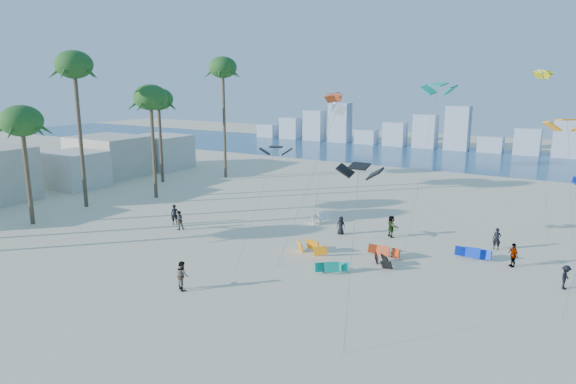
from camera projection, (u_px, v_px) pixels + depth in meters
The scene contains 10 objects.
ground at pixel (106, 311), 30.04m from camera, with size 220.00×220.00×0.00m, color beige.
ocean at pixel (435, 156), 90.34m from camera, with size 220.00×220.00×0.00m, color navy.
kitesurfer_near at pixel (175, 215), 47.67m from camera, with size 0.70×0.46×1.92m, color black.
kitesurfer_mid at pixel (182, 275), 32.93m from camera, with size 0.94×0.73×1.93m, color gray.
kitesurfers_far at pixel (393, 237), 41.22m from camera, with size 31.81×9.69×1.90m.
grounded_kites at pixel (362, 246), 40.37m from camera, with size 16.61×14.06×0.94m.
flying_kites at pixel (439, 117), 38.94m from camera, with size 30.10×29.27×14.58m.
palm_row at pixel (82, 98), 52.01m from camera, with size 9.63×44.80×16.35m.
beachfront_buildings at pixel (57, 166), 63.77m from camera, with size 11.50×43.00×6.00m.
distant_skyline at pixel (444, 133), 98.64m from camera, with size 85.00×3.00×8.40m.
Camera 1 is at (23.52, -18.30, 13.43)m, focal length 31.67 mm.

